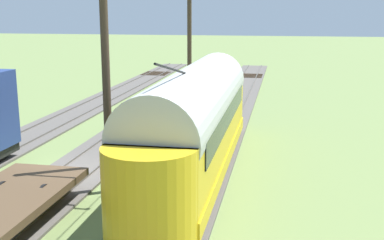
# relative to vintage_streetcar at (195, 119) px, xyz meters

# --- Properties ---
(ground_plane) EXTENTS (220.00, 220.00, 0.00)m
(ground_plane) POSITION_rel_vintage_streetcar_xyz_m (4.73, 0.77, -2.25)
(ground_plane) COLOR olive
(track_streetcar_siding) EXTENTS (2.80, 80.00, 0.18)m
(track_streetcar_siding) POSITION_rel_vintage_streetcar_xyz_m (-0.00, 0.46, -2.20)
(track_streetcar_siding) COLOR #56514C
(track_streetcar_siding) RESTS_ON ground
(track_adjacent_siding) EXTENTS (2.80, 80.00, 0.18)m
(track_adjacent_siding) POSITION_rel_vintage_streetcar_xyz_m (4.73, 0.46, -2.20)
(track_adjacent_siding) COLOR #56514C
(track_adjacent_siding) RESTS_ON ground
(vintage_streetcar) EXTENTS (2.65, 15.79, 4.89)m
(vintage_streetcar) POSITION_rel_vintage_streetcar_xyz_m (0.00, 0.00, 0.00)
(vintage_streetcar) COLOR gold
(vintage_streetcar) RESTS_ON ground
(catenary_pole_foreground) EXTENTS (2.90, 0.28, 7.81)m
(catenary_pole_foreground) POSITION_rel_vintage_streetcar_xyz_m (2.61, -12.76, 1.82)
(catenary_pole_foreground) COLOR #423323
(catenary_pole_foreground) RESTS_ON ground
(catenary_pole_mid_near) EXTENTS (2.90, 0.28, 7.81)m
(catenary_pole_mid_near) POSITION_rel_vintage_streetcar_xyz_m (2.61, 2.39, 1.82)
(catenary_pole_mid_near) COLOR #423323
(catenary_pole_mid_near) RESTS_ON ground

